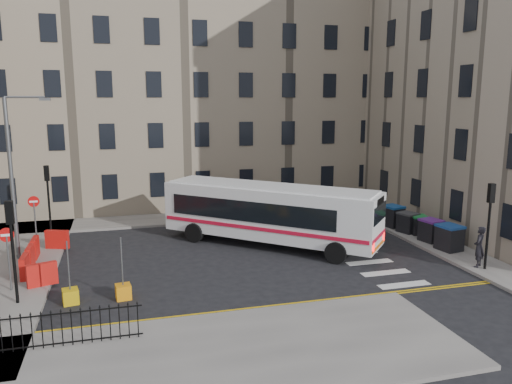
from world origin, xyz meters
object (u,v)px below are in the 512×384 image
wheelie_bin_c (418,225)px  wheelie_bin_d (408,222)px  streetlamp (11,176)px  bollard_yellow (71,296)px  bus (269,212)px  wheelie_bin_b (431,230)px  pedestrian (479,247)px  wheelie_bin_a (449,237)px  bollard_chevron (123,292)px  wheelie_bin_e (393,216)px

wheelie_bin_c → wheelie_bin_d: (-0.42, 0.50, 0.04)m
streetlamp → bollard_yellow: bearing=-64.5°
bus → wheelie_bin_b: (8.86, -2.14, -1.13)m
streetlamp → pedestrian: 22.86m
wheelie_bin_a → bollard_yellow: 18.92m
bus → bollard_chevron: (-7.95, -5.71, -1.61)m
wheelie_bin_b → pedestrian: 4.42m
streetlamp → bollard_chevron: streetlamp is taller
wheelie_bin_a → pedestrian: size_ratio=0.70×
wheelie_bin_b → wheelie_bin_c: 1.57m
bus → wheelie_bin_e: bearing=-38.8°
streetlamp → bollard_yellow: (3.00, -6.28, -4.04)m
wheelie_bin_c → wheelie_bin_e: 2.06m
pedestrian → streetlamp: bearing=-56.6°
wheelie_bin_a → wheelie_bin_e: size_ratio=0.97×
wheelie_bin_b → bollard_yellow: bearing=178.9°
streetlamp → wheelie_bin_e: (21.52, 0.76, -3.52)m
wheelie_bin_a → wheelie_bin_c: 3.25m
bollard_chevron → wheelie_bin_c: bearing=16.7°
pedestrian → wheelie_bin_a: bearing=-135.6°
streetlamp → pedestrian: bearing=-18.4°
wheelie_bin_a → pedestrian: (-0.35, -2.71, 0.31)m
pedestrian → bollard_yellow: pedestrian is taller
wheelie_bin_d → wheelie_bin_c: bearing=-68.7°
wheelie_bin_a → wheelie_bin_d: wheelie_bin_a is taller
streetlamp → wheelie_bin_c: bearing=-3.2°
streetlamp → wheelie_bin_c: (22.08, -1.22, -3.62)m
wheelie_bin_c → bollard_yellow: bearing=-151.9°
wheelie_bin_b → wheelie_bin_c: bearing=70.1°
wheelie_bin_e → pedestrian: 7.93m
pedestrian → wheelie_bin_c: bearing=-134.0°
wheelie_bin_b → wheelie_bin_c: (0.22, 1.55, -0.07)m
wheelie_bin_e → bollard_yellow: wheelie_bin_e is taller
streetlamp → wheelie_bin_b: (21.86, -2.77, -3.55)m
wheelie_bin_e → bollard_yellow: 19.82m
wheelie_bin_b → bollard_yellow: 19.19m
streetlamp → bus: size_ratio=0.75×
wheelie_bin_d → wheelie_bin_a: bearing=-105.8°
wheelie_bin_b → bollard_yellow: size_ratio=2.19×
wheelie_bin_a → pedestrian: pedestrian is taller
wheelie_bin_b → streetlamp: bearing=161.1°
wheelie_bin_c → bollard_chevron: wheelie_bin_c is taller
wheelie_bin_c → pedestrian: (-0.61, -5.94, 0.43)m
streetlamp → bollard_chevron: size_ratio=13.57×
bus → wheelie_bin_d: (8.67, -0.09, -1.16)m
bollard_yellow → bollard_chevron: 2.05m
wheelie_bin_d → wheelie_bin_e: 1.49m
bus → bollard_yellow: 11.59m
wheelie_bin_b → bollard_yellow: (-18.86, -3.51, -0.48)m
wheelie_bin_e → streetlamp: bearing=166.9°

